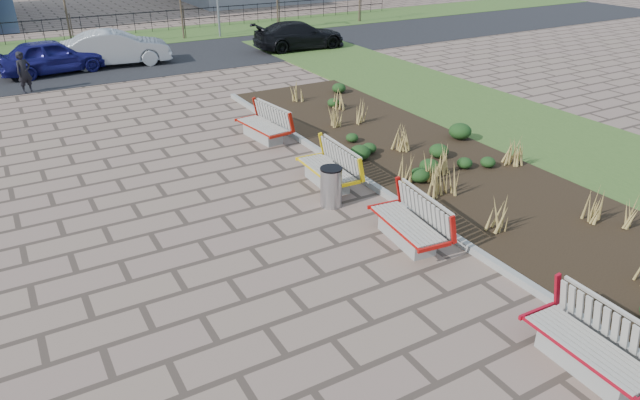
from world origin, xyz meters
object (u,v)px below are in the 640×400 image
car_black (299,35)px  bench_c (327,167)px  car_blue (52,56)px  car_silver (116,48)px  bench_d (262,124)px  pedestrian (24,72)px  bench_a (590,344)px  bench_b (407,221)px  litter_bin (331,187)px

car_black → bench_c: bearing=157.5°
car_blue → car_silver: 2.81m
bench_d → pedestrian: pedestrian is taller
bench_a → pedestrian: bearing=107.1°
car_silver → car_black: bearing=-88.9°
bench_c → car_blue: size_ratio=0.47×
bench_b → car_blue: bearing=108.9°
bench_a → litter_bin: 6.76m
car_silver → pedestrian: bearing=132.6°
pedestrian → car_blue: 3.07m
car_black → bench_d: bearing=150.2°
car_blue → car_black: 11.95m
bench_b → bench_d: (0.00, 7.31, 0.00)m
car_silver → litter_bin: bearing=-169.0°
litter_bin → car_silver: (-1.20, 17.45, 0.33)m
bench_d → car_blue: (-4.52, 12.22, 0.28)m
bench_d → car_blue: bearing=103.0°
bench_a → bench_c: same height
pedestrian → car_black: bearing=-15.7°
car_silver → car_black: 9.17m
bench_b → litter_bin: (-0.51, 2.27, -0.02)m
bench_a → car_black: bearing=74.0°
litter_bin → bench_d: bearing=84.2°
litter_bin → car_blue: bearing=103.1°
bench_c → car_silver: car_silver is taller
litter_bin → car_black: 18.30m
bench_b → car_black: car_black is taller
bench_c → pedestrian: pedestrian is taller
pedestrian → car_blue: pedestrian is taller
car_blue → bench_d: bearing=-166.6°
litter_bin → pedestrian: bearing=110.2°
bench_b → car_blue: 20.05m
car_black → bench_b: bearing=161.6°
bench_b → pedestrian: bearing=115.1°
litter_bin → car_black: (7.92, 16.49, 0.24)m
bench_a → litter_bin: bearing=96.0°
bench_b → car_silver: 19.81m
car_silver → car_black: car_silver is taller
bench_a → car_blue: size_ratio=0.47×
bench_d → car_blue: 13.03m
bench_b → car_silver: car_silver is taller
bench_c → car_silver: 16.47m
bench_d → pedestrian: size_ratio=1.30×
bench_c → bench_b: bearing=-87.7°
bench_b → litter_bin: bearing=108.5°
bench_b → car_silver: (-1.71, 19.73, 0.31)m
car_silver → bench_a: bearing=-168.9°
litter_bin → car_black: size_ratio=0.20×
bench_b → bench_d: bearing=95.8°
car_silver → car_blue: bearing=101.1°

